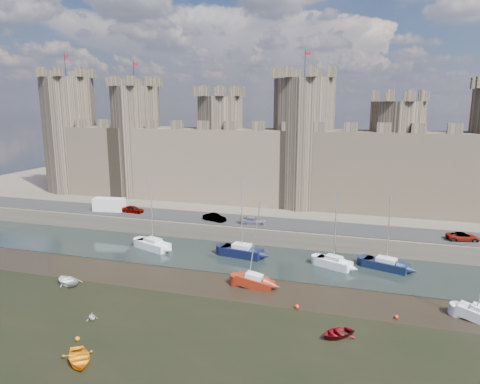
{
  "coord_description": "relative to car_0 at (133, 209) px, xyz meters",
  "views": [
    {
      "loc": [
        13.44,
        -30.12,
        20.97
      ],
      "look_at": [
        -2.16,
        22.0,
        9.84
      ],
      "focal_mm": 32.0,
      "sensor_mm": 36.0,
      "label": 1
    }
  ],
  "objects": [
    {
      "name": "dinghy_4",
      "position": [
        36.79,
        -26.8,
        -2.8
      ],
      "size": [
        4.1,
        4.11,
        0.7
      ],
      "primitive_type": "imported",
      "rotation": [
        1.57,
        0.0,
        5.51
      ],
      "color": "maroon",
      "rests_on": "ground"
    },
    {
      "name": "castle",
      "position": [
        24.42,
        14.39,
        8.53
      ],
      "size": [
        108.5,
        11.0,
        29.0
      ],
      "color": "#42382B",
      "rests_on": "quay"
    },
    {
      "name": "car_0",
      "position": [
        0.0,
        0.0,
        0.0
      ],
      "size": [
        3.85,
        1.67,
        1.29
      ],
      "primitive_type": "imported",
      "rotation": [
        0.0,
        0.0,
        1.53
      ],
      "color": "gray",
      "rests_on": "quay"
    },
    {
      "name": "car_1",
      "position": [
        15.47,
        -1.12,
        -0.0
      ],
      "size": [
        4.14,
        2.43,
        1.29
      ],
      "primitive_type": "imported",
      "rotation": [
        0.0,
        0.0,
        1.28
      ],
      "color": "gray",
      "rests_on": "quay"
    },
    {
      "name": "sailboat_3",
      "position": [
        41.64,
        -8.23,
        -2.39
      ],
      "size": [
        5.86,
        3.79,
        9.58
      ],
      "rotation": [
        0.0,
        0.0,
        -0.33
      ],
      "color": "black",
      "rests_on": "ground"
    },
    {
      "name": "road",
      "position": [
        25.06,
        0.39,
        -0.6
      ],
      "size": [
        160.0,
        7.0,
        0.1
      ],
      "primitive_type": "cube",
      "color": "black",
      "rests_on": "quay"
    },
    {
      "name": "sailboat_2",
      "position": [
        35.11,
        -9.63,
        -2.34
      ],
      "size": [
        4.95,
        3.46,
        9.97
      ],
      "rotation": [
        0.0,
        0.0,
        -0.4
      ],
      "color": "white",
      "rests_on": "ground"
    },
    {
      "name": "dinghy_6",
      "position": [
        5.03,
        -23.83,
        -2.76
      ],
      "size": [
        4.62,
        4.21,
        0.78
      ],
      "primitive_type": "imported",
      "rotation": [
        1.57,
        0.0,
        4.2
      ],
      "color": "silver",
      "rests_on": "ground"
    },
    {
      "name": "buoy_0",
      "position": [
        14.31,
        -34.24,
        -2.94
      ],
      "size": [
        0.42,
        0.42,
        0.42
      ],
      "primitive_type": "sphere",
      "color": "#DF6409",
      "rests_on": "ground"
    },
    {
      "name": "buoy_3",
      "position": [
        42.21,
        -21.61,
        -2.95
      ],
      "size": [
        0.4,
        0.4,
        0.4
      ],
      "primitive_type": "sphere",
      "color": "red",
      "rests_on": "ground"
    },
    {
      "name": "ground",
      "position": [
        25.06,
        -33.61,
        -3.15
      ],
      "size": [
        160.0,
        160.0,
        0.0
      ],
      "primitive_type": "plane",
      "color": "black",
      "rests_on": "ground"
    },
    {
      "name": "dinghy_3",
      "position": [
        13.25,
        -30.58,
        -2.8
      ],
      "size": [
        1.74,
        1.71,
        0.7
      ],
      "primitive_type": "imported",
      "rotation": [
        1.57,
        0.0,
        0.92
      ],
      "color": "silver",
      "rests_on": "ground"
    },
    {
      "name": "buoy_1",
      "position": [
        32.34,
        -22.35,
        -2.91
      ],
      "size": [
        0.48,
        0.48,
        0.48
      ],
      "primitive_type": "sphere",
      "color": "red",
      "rests_on": "ground"
    },
    {
      "name": "car_3",
      "position": [
        51.81,
        -0.72,
        -0.05
      ],
      "size": [
        4.53,
        2.59,
        1.19
      ],
      "primitive_type": "imported",
      "rotation": [
        0.0,
        0.0,
        1.72
      ],
      "color": "gray",
      "rests_on": "quay"
    },
    {
      "name": "quay",
      "position": [
        25.06,
        26.39,
        -1.9
      ],
      "size": [
        160.0,
        60.0,
        2.5
      ],
      "primitive_type": "cube",
      "color": "#4C443A",
      "rests_on": "ground"
    },
    {
      "name": "van",
      "position": [
        -4.64,
        -0.11,
        0.52
      ],
      "size": [
        5.6,
        2.82,
        2.34
      ],
      "primitive_type": "cube",
      "rotation": [
        0.0,
        0.0,
        0.13
      ],
      "color": "silver",
      "rests_on": "quay"
    },
    {
      "name": "car_2",
      "position": [
        21.95,
        -1.0,
        -0.06
      ],
      "size": [
        4.32,
        2.44,
        1.18
      ],
      "primitive_type": "imported",
      "rotation": [
        0.0,
        0.0,
        1.77
      ],
      "color": "gray",
      "rests_on": "quay"
    },
    {
      "name": "water_channel",
      "position": [
        25.06,
        -9.61,
        -3.11
      ],
      "size": [
        160.0,
        12.0,
        0.08
      ],
      "primitive_type": "cube",
      "color": "black",
      "rests_on": "ground"
    },
    {
      "name": "sailboat_0",
      "position": [
        8.99,
        -9.85,
        -2.34
      ],
      "size": [
        5.91,
        3.9,
        10.31
      ],
      "rotation": [
        0.0,
        0.0,
        -0.35
      ],
      "color": "silver",
      "rests_on": "ground"
    },
    {
      "name": "sailboat_1",
      "position": [
        22.42,
        -9.07,
        -2.27
      ],
      "size": [
        5.98,
        3.05,
        11.45
      ],
      "rotation": [
        0.0,
        0.0,
        -0.15
      ],
      "color": "black",
      "rests_on": "ground"
    },
    {
      "name": "sailboat_4",
      "position": [
        26.66,
        -18.35,
        -2.39
      ],
      "size": [
        4.53,
        2.1,
        10.27
      ],
      "rotation": [
        0.0,
        0.0,
        -0.09
      ],
      "color": "maroon",
      "rests_on": "ground"
    },
    {
      "name": "dinghy_0",
      "position": [
        16.65,
        -37.1,
        -2.77
      ],
      "size": [
        4.42,
        4.46,
        0.76
      ],
      "primitive_type": "imported",
      "rotation": [
        1.57,
        0.0,
        0.75
      ],
      "color": "orange",
      "rests_on": "ground"
    }
  ]
}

